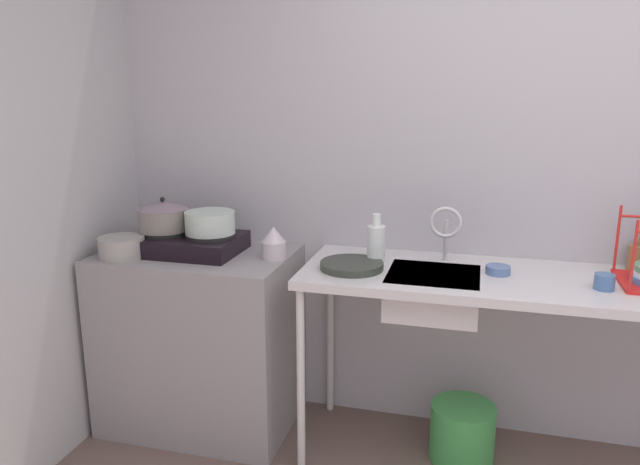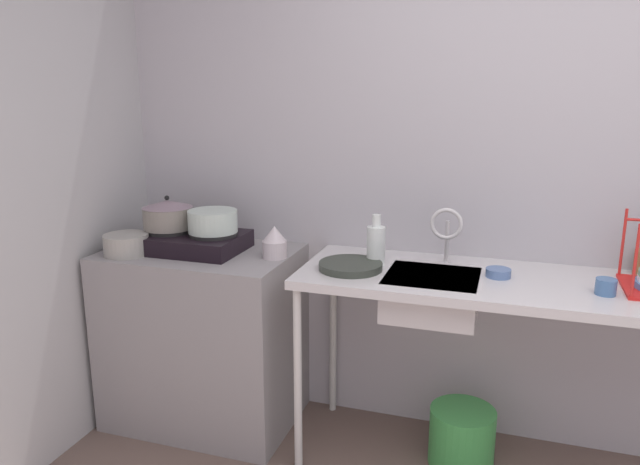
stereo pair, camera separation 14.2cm
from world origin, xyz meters
TOP-DOWN VIEW (x-y plane):
  - wall_back at (0.00, 1.63)m, footprint 5.28×0.10m
  - counter_concrete at (-1.75, 1.27)m, footprint 0.92×0.61m
  - counter_sink at (-0.34, 1.27)m, footprint 1.67×0.61m
  - stove at (-1.79, 1.27)m, footprint 0.51×0.36m
  - pot_on_left_burner at (-1.92, 1.27)m, footprint 0.25×0.25m
  - pot_on_right_burner at (-1.67, 1.27)m, footprint 0.24×0.24m
  - pot_beside_stove at (-2.05, 1.10)m, footprint 0.21×0.21m
  - percolator at (-1.35, 1.28)m, footprint 0.12×0.12m
  - sink_basin at (-0.60, 1.23)m, footprint 0.39×0.37m
  - faucet at (-0.57, 1.39)m, footprint 0.14×0.08m
  - frying_pan at (-0.96, 1.21)m, footprint 0.28×0.28m
  - cup_by_rack at (0.07, 1.19)m, footprint 0.08×0.08m
  - small_bowl_on_drainboard at (-0.34, 1.30)m, footprint 0.11×0.11m
  - bottle_by_sink at (-0.87, 1.32)m, footprint 0.08×0.08m
  - bucket_on_floor at (-0.44, 1.27)m, footprint 0.30×0.30m

SIDE VIEW (x-z plane):
  - bucket_on_floor at x=-0.44m, z-range 0.00..0.27m
  - counter_concrete at x=-1.75m, z-range 0.00..0.90m
  - sink_basin at x=-0.60m, z-range 0.73..0.90m
  - counter_sink at x=-0.34m, z-range 0.39..1.29m
  - frying_pan at x=-0.96m, z-range 0.90..0.94m
  - small_bowl_on_drainboard at x=-0.34m, z-range 0.90..0.94m
  - cup_by_rack at x=0.07m, z-range 0.90..0.97m
  - stove at x=-1.79m, z-range 0.90..1.00m
  - pot_beside_stove at x=-2.05m, z-range 0.90..1.00m
  - percolator at x=-1.35m, z-range 0.90..1.05m
  - bottle_by_sink at x=-0.87m, z-range 0.88..1.11m
  - pot_on_right_burner at x=-1.67m, z-range 1.01..1.11m
  - pot_on_left_burner at x=-1.92m, z-range 0.99..1.16m
  - faucet at x=-0.57m, z-range 0.95..1.22m
  - wall_back at x=0.00m, z-range 0.00..2.67m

